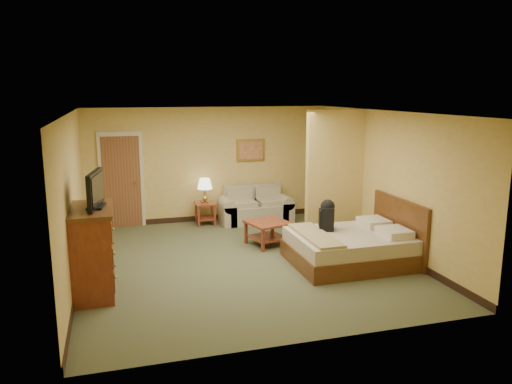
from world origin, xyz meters
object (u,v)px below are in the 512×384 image
object	(u,v)px
coffee_table	(268,228)
bed	(353,246)
loveseat	(255,210)
dresser	(92,251)

from	to	relation	value
coffee_table	bed	xyz separation A→B (m)	(1.11, -1.40, -0.04)
coffee_table	bed	distance (m)	1.79
bed	loveseat	bearing A→B (deg)	104.98
loveseat	bed	world-z (taller)	bed
loveseat	dresser	distance (m)	4.80
loveseat	dresser	world-z (taller)	dresser
dresser	coffee_table	bearing A→B (deg)	25.87
coffee_table	bed	bearing A→B (deg)	-51.61
dresser	bed	bearing A→B (deg)	1.88
dresser	bed	xyz separation A→B (m)	(4.29, 0.14, -0.36)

